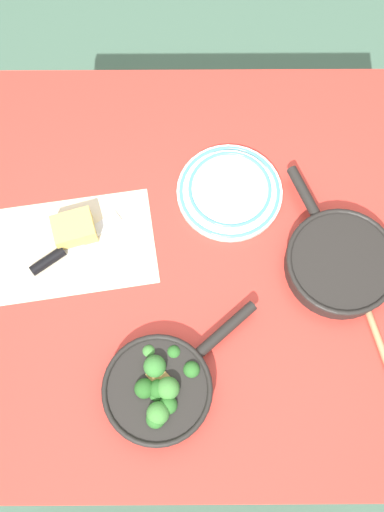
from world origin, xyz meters
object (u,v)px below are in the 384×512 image
(wooden_spoon, at_px, (371,317))
(grater_knife, at_px, (64,251))
(skillet_broccoli, at_px, (161,388))
(dinner_plate_stack, at_px, (231,191))
(skillet_eggs, at_px, (341,262))
(cheese_block, at_px, (75,229))

(wooden_spoon, bearing_deg, grater_knife, 63.17)
(skillet_broccoli, xyz_separation_m, grater_knife, (0.23, -0.31, -0.02))
(skillet_broccoli, height_order, dinner_plate_stack, skillet_broccoli)
(skillet_broccoli, distance_m, skillet_eggs, 0.48)
(cheese_block, bearing_deg, wooden_spoon, 162.79)
(grater_knife, relative_size, cheese_block, 1.89)
(cheese_block, xyz_separation_m, dinner_plate_stack, (-0.36, -0.10, -0.01))
(skillet_eggs, height_order, grater_knife, skillet_eggs)
(grater_knife, relative_size, dinner_plate_stack, 0.82)
(skillet_eggs, bearing_deg, dinner_plate_stack, 29.97)
(skillet_broccoli, bearing_deg, cheese_block, 78.22)
(wooden_spoon, relative_size, cheese_block, 3.41)
(skillet_eggs, xyz_separation_m, dinner_plate_stack, (0.24, -0.18, -0.01))
(grater_knife, bearing_deg, skillet_eggs, -39.77)
(skillet_broccoli, distance_m, grater_knife, 0.38)
(skillet_eggs, xyz_separation_m, wooden_spoon, (-0.06, 0.12, -0.02))
(skillet_broccoli, height_order, skillet_eggs, skillet_broccoli)
(skillet_broccoli, xyz_separation_m, dinner_plate_stack, (-0.16, -0.46, -0.02))
(wooden_spoon, xyz_separation_m, grater_knife, (0.68, -0.15, 0.00))
(cheese_block, relative_size, dinner_plate_stack, 0.43)
(skillet_eggs, height_order, dinner_plate_stack, skillet_eggs)
(skillet_eggs, height_order, cheese_block, skillet_eggs)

